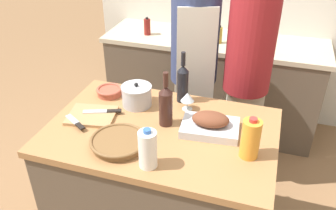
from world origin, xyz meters
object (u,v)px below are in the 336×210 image
Objects in this scene: wine_bottle_dark at (183,82)px; wine_glass_left at (188,97)px; roasting_pan at (210,124)px; wine_bottle_green at (166,105)px; wicker_basket at (118,142)px; cutting_board at (92,115)px; person_cook_aproned at (194,63)px; person_cook_guest at (247,72)px; knife_chef at (104,111)px; condiment_bottle_extra at (147,27)px; milk_jug at (148,149)px; condiment_bottle_short at (219,35)px; juice_jug at (250,139)px; knife_paring at (76,122)px; mixing_bowl at (109,91)px; condiment_bottle_tall at (261,33)px; stock_pot at (137,96)px.

wine_bottle_dark reaches higher than wine_glass_left.
wine_bottle_green is (-0.25, -0.01, 0.08)m from roasting_pan.
cutting_board is (-0.26, 0.20, -0.02)m from wicker_basket.
person_cook_guest is at bearing -23.82° from person_cook_aproned.
knife_chef is (-0.39, -0.29, -0.11)m from wine_bottle_dark.
wine_bottle_green is at bearing -65.49° from condiment_bottle_extra.
condiment_bottle_short is at bearing 89.51° from milk_jug.
person_cook_aproned is (0.59, -0.60, -0.01)m from condiment_bottle_extra.
juice_jug is at bearing 26.04° from milk_jug.
wicker_basket is 0.31m from knife_paring.
mixing_bowl is 0.99× the size of knife_paring.
condiment_bottle_extra reaches higher than knife_paring.
condiment_bottle_tall is 0.37m from condiment_bottle_short.
condiment_bottle_short is (-0.43, 1.49, -0.06)m from juice_jug.
roasting_pan is at bearing -15.81° from stock_pot.
juice_jug is (0.70, -0.28, 0.04)m from stock_pot.
juice_jug is 1.45× the size of condiment_bottle_tall.
milk_jug is (-0.44, -0.22, -0.01)m from juice_jug.
stock_pot is at bearing -148.47° from person_cook_guest.
wine_bottle_green is at bearing 2.70° from knife_chef.
milk_jug is 0.53m from knife_paring.
person_cook_aproned is 1.00× the size of person_cook_guest.
milk_jug is at bearing -89.13° from wine_bottle_dark.
condiment_bottle_tall is (0.13, 1.50, -0.00)m from roasting_pan.
knife_chef is at bearing -116.25° from condiment_bottle_tall.
milk_jug is at bearing -25.69° from wicker_basket.
wicker_basket is at bearing 154.31° from milk_jug.
knife_chef is 1.04m from person_cook_guest.
cutting_board is at bearing 68.70° from knife_paring.
milk_jug reaches higher than wicker_basket.
condiment_bottle_tall is at bearing 76.92° from wine_glass_left.
roasting_pan is 0.80m from person_cook_aproned.
condiment_bottle_tall is (0.55, 1.77, 0.02)m from wicker_basket.
wine_bottle_dark is 0.19× the size of person_cook_aproned.
condiment_bottle_tall is (0.82, 1.31, 0.01)m from mixing_bowl.
milk_jug is 0.96× the size of knife_chef.
roasting_pan reaches higher than wine_glass_left.
knife_paring is at bearing -84.29° from condiment_bottle_extra.
wicker_basket is 1.34× the size of knife_chef.
knife_chef is at bearing -132.33° from stock_pot.
mixing_bowl is 1.48× the size of wine_glass_left.
condiment_bottle_tall is at bearing 57.93° from mixing_bowl.
knife_paring is (-0.94, -0.03, -0.08)m from juice_jug.
milk_jug is 0.66× the size of wine_bottle_green.
stock_pot is 0.56m from milk_jug.
mixing_bowl is 0.51× the size of wine_bottle_dark.
condiment_bottle_short reaches higher than roasting_pan.
condiment_bottle_extra is (-0.39, 1.22, -0.02)m from stock_pot.
wine_bottle_dark is 2.05× the size of condiment_bottle_short.
condiment_bottle_short is 0.97× the size of condiment_bottle_extra.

